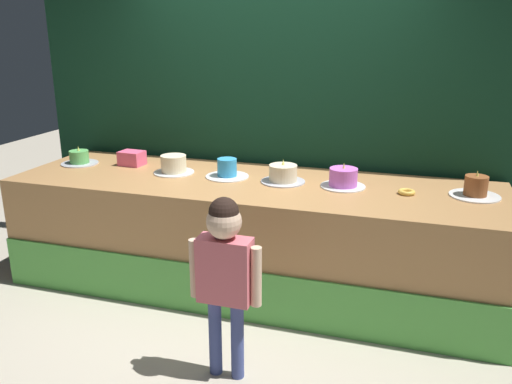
{
  "coord_description": "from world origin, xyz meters",
  "views": [
    {
      "loc": [
        1.18,
        -3.13,
        1.99
      ],
      "look_at": [
        0.1,
        0.33,
        0.87
      ],
      "focal_mm": 36.66,
      "sensor_mm": 36.0,
      "label": 1
    }
  ],
  "objects_px": {
    "donut": "(407,192)",
    "cake_center_left": "(227,170)",
    "cake_right": "(343,178)",
    "cake_far_right": "(476,188)",
    "cake_center_right": "(283,174)",
    "cake_left": "(174,165)",
    "pink_box": "(132,158)",
    "cake_far_left": "(79,158)",
    "child_figure": "(225,264)"
  },
  "relations": [
    {
      "from": "donut",
      "to": "cake_center_left",
      "type": "relative_size",
      "value": 0.35
    },
    {
      "from": "cake_right",
      "to": "cake_far_right",
      "type": "relative_size",
      "value": 0.97
    },
    {
      "from": "cake_center_right",
      "to": "cake_far_right",
      "type": "distance_m",
      "value": 1.38
    },
    {
      "from": "cake_left",
      "to": "cake_center_left",
      "type": "relative_size",
      "value": 0.96
    },
    {
      "from": "cake_left",
      "to": "cake_far_right",
      "type": "height_order",
      "value": "cake_far_right"
    },
    {
      "from": "cake_center_left",
      "to": "cake_far_right",
      "type": "xyz_separation_m",
      "value": [
        1.84,
        0.04,
        0.0
      ]
    },
    {
      "from": "pink_box",
      "to": "cake_left",
      "type": "bearing_deg",
      "value": -15.83
    },
    {
      "from": "cake_far_left",
      "to": "cake_far_right",
      "type": "distance_m",
      "value": 3.21
    },
    {
      "from": "pink_box",
      "to": "cake_far_right",
      "type": "relative_size",
      "value": 0.58
    },
    {
      "from": "pink_box",
      "to": "cake_left",
      "type": "distance_m",
      "value": 0.48
    },
    {
      "from": "cake_far_left",
      "to": "cake_center_right",
      "type": "distance_m",
      "value": 1.84
    },
    {
      "from": "donut",
      "to": "cake_left",
      "type": "relative_size",
      "value": 0.37
    },
    {
      "from": "child_figure",
      "to": "pink_box",
      "type": "height_order",
      "value": "child_figure"
    },
    {
      "from": "donut",
      "to": "cake_left",
      "type": "bearing_deg",
      "value": 178.9
    },
    {
      "from": "donut",
      "to": "cake_far_right",
      "type": "height_order",
      "value": "cake_far_right"
    },
    {
      "from": "cake_right",
      "to": "cake_center_right",
      "type": "bearing_deg",
      "value": -179.01
    },
    {
      "from": "donut",
      "to": "cake_far_right",
      "type": "xyz_separation_m",
      "value": [
        0.46,
        0.09,
        0.04
      ]
    },
    {
      "from": "cake_far_left",
      "to": "cake_center_left",
      "type": "relative_size",
      "value": 0.92
    },
    {
      "from": "donut",
      "to": "cake_center_left",
      "type": "distance_m",
      "value": 1.38
    },
    {
      "from": "child_figure",
      "to": "cake_far_right",
      "type": "distance_m",
      "value": 1.9
    },
    {
      "from": "child_figure",
      "to": "cake_far_right",
      "type": "relative_size",
      "value": 3.25
    },
    {
      "from": "cake_left",
      "to": "cake_center_right",
      "type": "bearing_deg",
      "value": 0.28
    },
    {
      "from": "cake_left",
      "to": "pink_box",
      "type": "bearing_deg",
      "value": 164.17
    },
    {
      "from": "cake_far_left",
      "to": "cake_far_right",
      "type": "bearing_deg",
      "value": 0.38
    },
    {
      "from": "pink_box",
      "to": "cake_center_left",
      "type": "height_order",
      "value": "cake_center_left"
    },
    {
      "from": "cake_center_right",
      "to": "donut",
      "type": "bearing_deg",
      "value": -2.48
    },
    {
      "from": "cake_center_left",
      "to": "cake_far_right",
      "type": "distance_m",
      "value": 1.84
    },
    {
      "from": "cake_far_left",
      "to": "cake_left",
      "type": "xyz_separation_m",
      "value": [
        0.92,
        -0.03,
        0.02
      ]
    },
    {
      "from": "donut",
      "to": "cake_right",
      "type": "relative_size",
      "value": 0.36
    },
    {
      "from": "cake_center_right",
      "to": "cake_center_left",
      "type": "bearing_deg",
      "value": 179.05
    },
    {
      "from": "child_figure",
      "to": "cake_left",
      "type": "relative_size",
      "value": 3.42
    },
    {
      "from": "child_figure",
      "to": "cake_left",
      "type": "height_order",
      "value": "child_figure"
    },
    {
      "from": "cake_right",
      "to": "cake_center_left",
      "type": "bearing_deg",
      "value": -179.98
    },
    {
      "from": "child_figure",
      "to": "donut",
      "type": "distance_m",
      "value": 1.52
    },
    {
      "from": "pink_box",
      "to": "cake_right",
      "type": "height_order",
      "value": "cake_right"
    },
    {
      "from": "cake_far_left",
      "to": "cake_left",
      "type": "bearing_deg",
      "value": -1.86
    },
    {
      "from": "pink_box",
      "to": "cake_left",
      "type": "xyz_separation_m",
      "value": [
        0.46,
        -0.13,
        0.01
      ]
    },
    {
      "from": "cake_left",
      "to": "cake_far_left",
      "type": "bearing_deg",
      "value": 178.14
    },
    {
      "from": "cake_center_left",
      "to": "donut",
      "type": "bearing_deg",
      "value": -1.97
    },
    {
      "from": "pink_box",
      "to": "cake_right",
      "type": "xyz_separation_m",
      "value": [
        1.84,
        -0.12,
        0.0
      ]
    },
    {
      "from": "child_figure",
      "to": "donut",
      "type": "bearing_deg",
      "value": 51.51
    },
    {
      "from": "cake_far_left",
      "to": "cake_far_right",
      "type": "xyz_separation_m",
      "value": [
        3.21,
        0.02,
        0.01
      ]
    },
    {
      "from": "cake_far_right",
      "to": "cake_far_left",
      "type": "bearing_deg",
      "value": -179.62
    },
    {
      "from": "donut",
      "to": "pink_box",
      "type": "bearing_deg",
      "value": 175.88
    },
    {
      "from": "child_figure",
      "to": "cake_far_left",
      "type": "relative_size",
      "value": 3.56
    },
    {
      "from": "cake_left",
      "to": "cake_center_right",
      "type": "xyz_separation_m",
      "value": [
        0.92,
        0.0,
        -0.01
      ]
    },
    {
      "from": "child_figure",
      "to": "cake_left",
      "type": "distance_m",
      "value": 1.53
    },
    {
      "from": "cake_far_right",
      "to": "child_figure",
      "type": "bearing_deg",
      "value": -137.8
    },
    {
      "from": "cake_far_left",
      "to": "cake_far_right",
      "type": "height_order",
      "value": "cake_far_right"
    },
    {
      "from": "cake_right",
      "to": "child_figure",
      "type": "bearing_deg",
      "value": -111.35
    }
  ]
}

